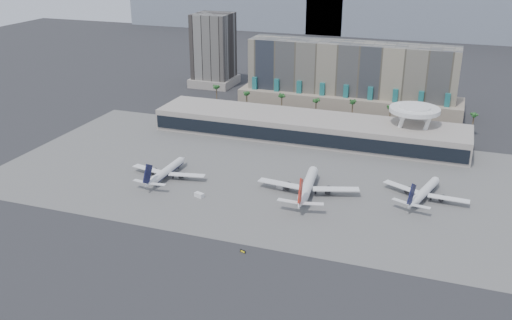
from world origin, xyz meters
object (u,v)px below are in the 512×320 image
(service_vehicle_a, at_px, (199,195))
(taxiway_sign, at_px, (243,251))
(airliner_left, at_px, (166,171))
(service_vehicle_b, at_px, (281,187))
(airliner_right, at_px, (424,192))
(airliner_centre, at_px, (307,186))

(service_vehicle_a, bearing_deg, taxiway_sign, -27.19)
(airliner_left, bearing_deg, service_vehicle_b, 7.98)
(airliner_left, xyz_separation_m, service_vehicle_b, (53.01, 6.55, -2.48))
(airliner_right, relative_size, service_vehicle_a, 9.17)
(airliner_centre, height_order, airliner_right, airliner_centre)
(airliner_right, relative_size, taxiway_sign, 17.06)
(service_vehicle_b, bearing_deg, airliner_left, -157.37)
(airliner_left, height_order, airliner_right, airliner_right)
(service_vehicle_a, bearing_deg, airliner_centre, 43.33)
(service_vehicle_a, bearing_deg, airliner_left, 168.81)
(airliner_centre, height_order, service_vehicle_b, airliner_centre)
(service_vehicle_a, height_order, service_vehicle_b, service_vehicle_a)
(airliner_left, distance_m, service_vehicle_a, 26.77)
(airliner_centre, distance_m, airliner_right, 49.28)
(airliner_left, relative_size, taxiway_sign, 17.23)
(airliner_centre, bearing_deg, service_vehicle_a, -162.33)
(service_vehicle_b, bearing_deg, airliner_centre, 8.15)
(airliner_right, xyz_separation_m, service_vehicle_b, (-60.43, -10.15, -2.52))
(service_vehicle_a, xyz_separation_m, taxiway_sign, (33.74, -36.14, -0.51))
(airliner_left, relative_size, service_vehicle_b, 11.55)
(airliner_left, distance_m, service_vehicle_b, 53.47)
(airliner_left, relative_size, airliner_right, 1.01)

